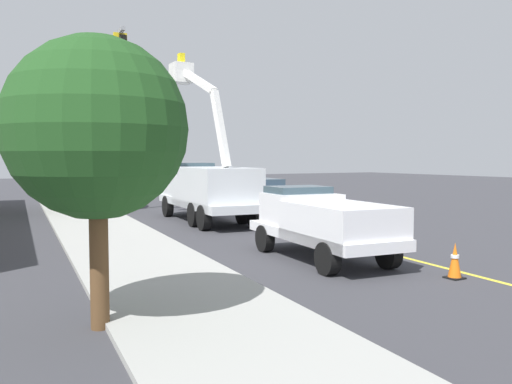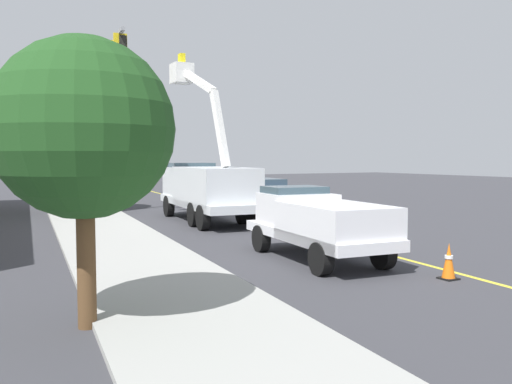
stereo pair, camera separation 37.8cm
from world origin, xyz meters
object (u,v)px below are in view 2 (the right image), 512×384
Objects in this scene: traffic_cone_leading at (449,261)px; traffic_cone_mid_front at (222,206)px; service_pickup_truck at (318,221)px; traffic_signal_mast at (109,85)px; passing_minivan at (263,190)px; utility_bucket_truck at (206,186)px.

traffic_cone_mid_front is (17.13, -1.75, -0.07)m from traffic_cone_leading.
traffic_signal_mast is at bearing 11.05° from service_pickup_truck.
passing_minivan is 11.26m from traffic_signal_mast.
utility_bucket_truck reaches higher than traffic_cone_leading.
service_pickup_truck is 7.80× the size of traffic_cone_mid_front.
service_pickup_truck is 15.16m from traffic_signal_mast.
traffic_cone_leading is (-3.53, -1.40, -0.68)m from service_pickup_truck.
utility_bucket_truck is 11.36× the size of traffic_cone_mid_front.
utility_bucket_truck is 1.46× the size of service_pickup_truck.
utility_bucket_truck reaches higher than passing_minivan.
traffic_cone_mid_front is at bearing -93.10° from traffic_signal_mast.
service_pickup_truck is 0.65× the size of traffic_signal_mast.
traffic_cone_leading is 0.10× the size of traffic_signal_mast.
passing_minivan is (5.56, -6.08, -0.66)m from utility_bucket_truck.
traffic_signal_mast reaches higher than utility_bucket_truck.
utility_bucket_truck is 7.05m from traffic_signal_mast.
traffic_cone_mid_front is (13.60, -3.15, -0.76)m from service_pickup_truck.
traffic_cone_leading reaches higher than traffic_cone_mid_front.
passing_minivan is at bearing -59.84° from traffic_cone_mid_front.
passing_minivan is at bearing -47.57° from utility_bucket_truck.
utility_bucket_truck is at bearing 132.43° from passing_minivan.
traffic_signal_mast is (13.92, 2.72, 5.35)m from service_pickup_truck.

